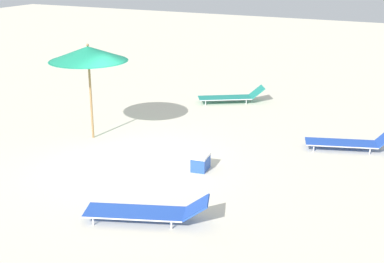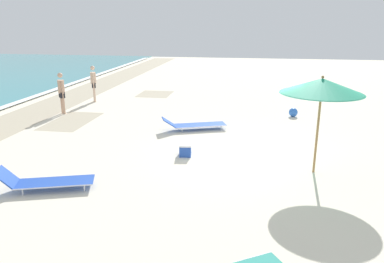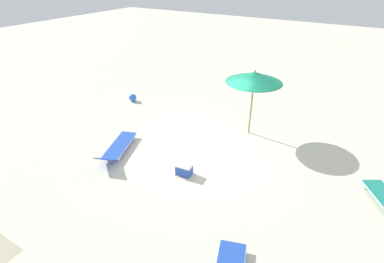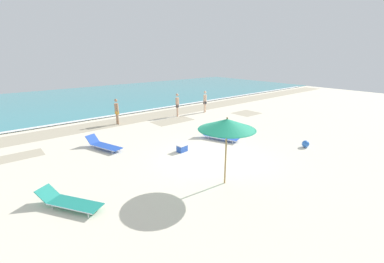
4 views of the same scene
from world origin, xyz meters
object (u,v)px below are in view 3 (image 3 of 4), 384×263
(beach_umbrella, at_px, (254,77))
(cooler_box, at_px, (184,169))
(beach_ball, at_px, (133,98))
(sun_lounger_beside_umbrella, at_px, (117,147))

(beach_umbrella, relative_size, cooler_box, 4.76)
(beach_ball, distance_m, cooler_box, 6.43)
(sun_lounger_beside_umbrella, height_order, cooler_box, sun_lounger_beside_umbrella)
(cooler_box, bearing_deg, beach_umbrella, -108.89)
(cooler_box, bearing_deg, sun_lounger_beside_umbrella, -3.76)
(sun_lounger_beside_umbrella, distance_m, cooler_box, 2.72)
(beach_umbrella, bearing_deg, beach_ball, -0.22)
(beach_umbrella, height_order, sun_lounger_beside_umbrella, beach_umbrella)
(beach_umbrella, distance_m, cooler_box, 4.24)
(beach_umbrella, xyz_separation_m, cooler_box, (0.74, 3.60, -2.12))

